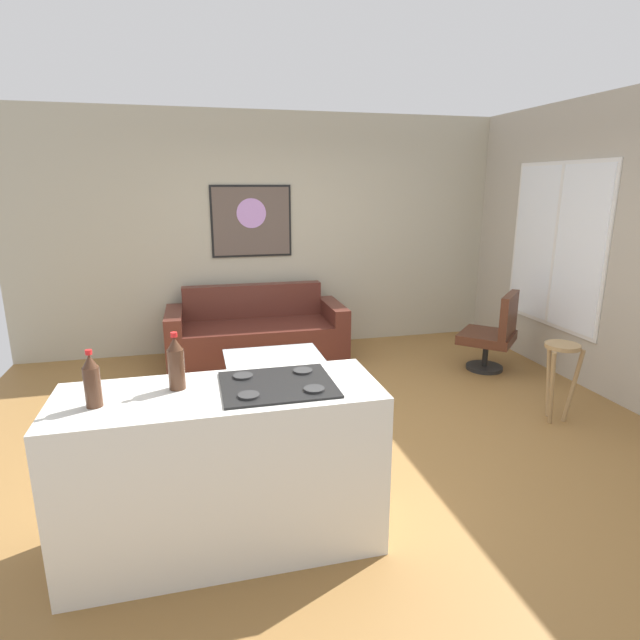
% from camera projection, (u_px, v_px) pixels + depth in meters
% --- Properties ---
extents(ground, '(6.40, 6.40, 0.04)m').
position_uv_depth(ground, '(344.00, 429.00, 4.34)').
color(ground, olive).
extents(back_wall, '(6.40, 0.05, 2.80)m').
position_uv_depth(back_wall, '(288.00, 233.00, 6.26)').
color(back_wall, '#B0AA93').
rests_on(back_wall, ground).
extents(right_wall, '(0.05, 6.40, 2.80)m').
position_uv_depth(right_wall, '(602.00, 247.00, 4.88)').
color(right_wall, '#AEA594').
rests_on(right_wall, ground).
extents(couch, '(2.00, 0.86, 0.83)m').
position_uv_depth(couch, '(257.00, 336.00, 5.94)').
color(couch, '#50241B').
rests_on(couch, ground).
extents(coffee_table, '(0.90, 0.60, 0.42)m').
position_uv_depth(coffee_table, '(273.00, 359.00, 4.86)').
color(coffee_table, silver).
rests_on(coffee_table, ground).
extents(armchair, '(0.78, 0.78, 0.87)m').
position_uv_depth(armchair, '(494.00, 333.00, 5.55)').
color(armchair, black).
rests_on(armchair, ground).
extents(bar_stool, '(0.33, 0.32, 0.69)m').
position_uv_depth(bar_stool, '(560.00, 365.00, 4.33)').
color(bar_stool, '#9C7A4E').
rests_on(bar_stool, ground).
extents(kitchen_counter, '(1.70, 0.63, 0.95)m').
position_uv_depth(kitchen_counter, '(224.00, 469.00, 2.82)').
color(kitchen_counter, silver).
rests_on(kitchen_counter, ground).
extents(soda_bottle, '(0.08, 0.08, 0.29)m').
position_uv_depth(soda_bottle, '(92.00, 381.00, 2.48)').
color(soda_bottle, '#4B2D1D').
rests_on(soda_bottle, kitchen_counter).
extents(soda_bottle_2, '(0.09, 0.09, 0.31)m').
position_uv_depth(soda_bottle_2, '(176.00, 364.00, 2.69)').
color(soda_bottle_2, '#4B2D1D').
rests_on(soda_bottle_2, kitchen_counter).
extents(wall_painting, '(0.95, 0.03, 0.83)m').
position_uv_depth(wall_painting, '(251.00, 221.00, 6.07)').
color(wall_painting, black).
extents(window, '(0.03, 1.45, 1.73)m').
position_uv_depth(window, '(556.00, 246.00, 5.45)').
color(window, silver).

